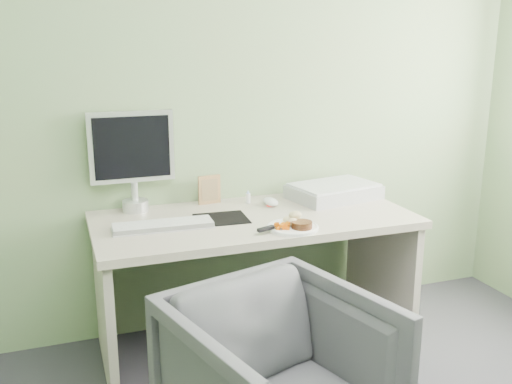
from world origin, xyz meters
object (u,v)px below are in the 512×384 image
object	(u,v)px
plate	(293,228)
scanner	(334,192)
desk	(254,250)
desk_chair	(279,383)
monitor	(132,155)

from	to	relation	value
plate	scanner	size ratio (longest dim) A/B	0.52
desk	desk_chair	bearing A→B (deg)	-103.27
desk_chair	desk	bearing A→B (deg)	60.88
desk	scanner	distance (m)	0.60
plate	desk_chair	size ratio (longest dim) A/B	0.33
desk	monitor	distance (m)	0.79
scanner	monitor	bearing A→B (deg)	161.60
plate	desk_chair	xyz separation A→B (m)	(-0.30, -0.59, -0.40)
scanner	desk_chair	bearing A→B (deg)	-136.83
desk_chair	scanner	bearing A→B (deg)	38.24
monitor	desk_chair	xyz separation A→B (m)	(0.35, -1.16, -0.68)
plate	monitor	world-z (taller)	monitor
plate	scanner	world-z (taller)	scanner
desk	monitor	bearing A→B (deg)	150.32
desk	monitor	world-z (taller)	monitor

